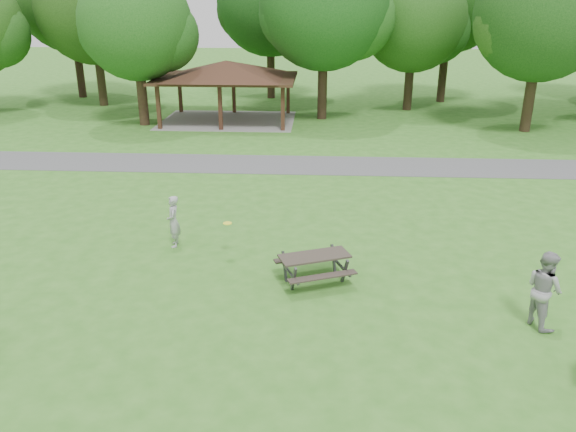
{
  "coord_description": "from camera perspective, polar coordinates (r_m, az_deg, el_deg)",
  "views": [
    {
      "loc": [
        1.9,
        -11.54,
        7.36
      ],
      "look_at": [
        1.0,
        4.0,
        1.3
      ],
      "focal_mm": 35.0,
      "sensor_mm": 36.0,
      "label": 1
    }
  ],
  "objects": [
    {
      "name": "ground",
      "position": [
        13.82,
        -5.19,
        -11.01
      ],
      "size": [
        160.0,
        160.0,
        0.0
      ],
      "primitive_type": "plane",
      "color": "#347321",
      "rests_on": "ground"
    },
    {
      "name": "pavilion",
      "position": [
        36.28,
        -6.27,
        14.35
      ],
      "size": [
        8.6,
        7.01,
        3.76
      ],
      "color": "#331E12",
      "rests_on": "ground"
    },
    {
      "name": "frisbee_thrower",
      "position": [
        17.93,
        -11.56,
        -0.54
      ],
      "size": [
        0.51,
        0.67,
        1.66
      ],
      "primitive_type": "imported",
      "rotation": [
        0.0,
        0.0,
        -1.38
      ],
      "color": "#A0A0A3",
      "rests_on": "ground"
    },
    {
      "name": "tree_deep_b",
      "position": [
        44.73,
        -1.68,
        20.66
      ],
      "size": [
        8.4,
        8.0,
        11.13
      ],
      "color": "black",
      "rests_on": "ground"
    },
    {
      "name": "asphalt_path",
      "position": [
        26.65,
        -0.91,
        5.26
      ],
      "size": [
        120.0,
        3.2,
        0.02
      ],
      "primitive_type": "cube",
      "color": "#4E4E51",
      "rests_on": "ground"
    },
    {
      "name": "tree_row_g",
      "position": [
        35.73,
        24.5,
        17.83
      ],
      "size": [
        7.77,
        7.4,
        10.25
      ],
      "color": "black",
      "rests_on": "ground"
    },
    {
      "name": "tree_row_c",
      "position": [
        43.55,
        -19.06,
        19.11
      ],
      "size": [
        8.19,
        7.8,
        10.67
      ],
      "color": "black",
      "rests_on": "ground"
    },
    {
      "name": "frisbee_catcher",
      "position": [
        14.63,
        24.59,
        -6.76
      ],
      "size": [
        1.01,
        1.13,
        1.93
      ],
      "primitive_type": "imported",
      "rotation": [
        0.0,
        0.0,
        1.93
      ],
      "color": "#99999C",
      "rests_on": "ground"
    },
    {
      "name": "frisbee_in_flight",
      "position": [
        16.76,
        -6.17,
        -0.74
      ],
      "size": [
        0.3,
        0.3,
        0.02
      ],
      "color": "yellow",
      "rests_on": "ground"
    },
    {
      "name": "tree_row_e",
      "position": [
        36.58,
        3.86,
        20.32
      ],
      "size": [
        8.4,
        8.0,
        11.02
      ],
      "color": "black",
      "rests_on": "ground"
    },
    {
      "name": "tree_row_f",
      "position": [
        40.57,
        12.75,
        18.64
      ],
      "size": [
        7.35,
        7.0,
        9.55
      ],
      "color": "black",
      "rests_on": "ground"
    },
    {
      "name": "tree_row_d",
      "position": [
        35.78,
        -15.05,
        18.04
      ],
      "size": [
        6.93,
        6.6,
        9.27
      ],
      "color": "#312116",
      "rests_on": "ground"
    },
    {
      "name": "picnic_table_middle",
      "position": [
        15.45,
        2.71,
        -4.65
      ],
      "size": [
        2.34,
        2.13,
        0.83
      ],
      "color": "#302923",
      "rests_on": "ground"
    },
    {
      "name": "tree_deep_a",
      "position": [
        47.91,
        -21.09,
        19.69
      ],
      "size": [
        8.4,
        8.0,
        11.38
      ],
      "color": "black",
      "rests_on": "ground"
    }
  ]
}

